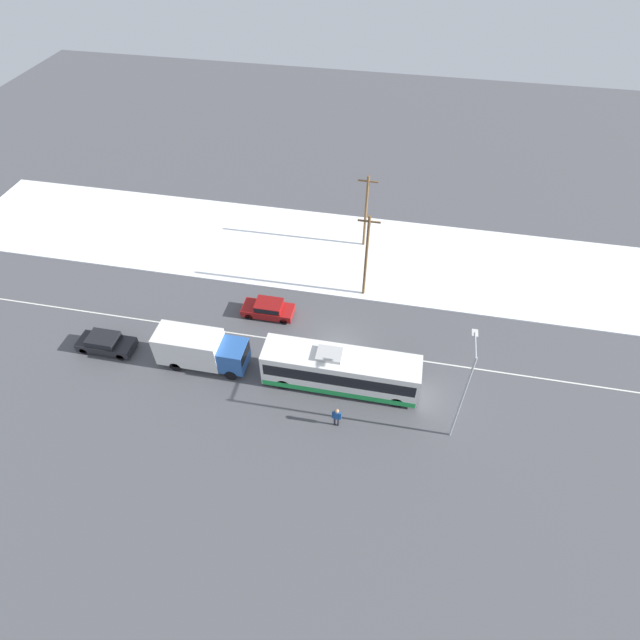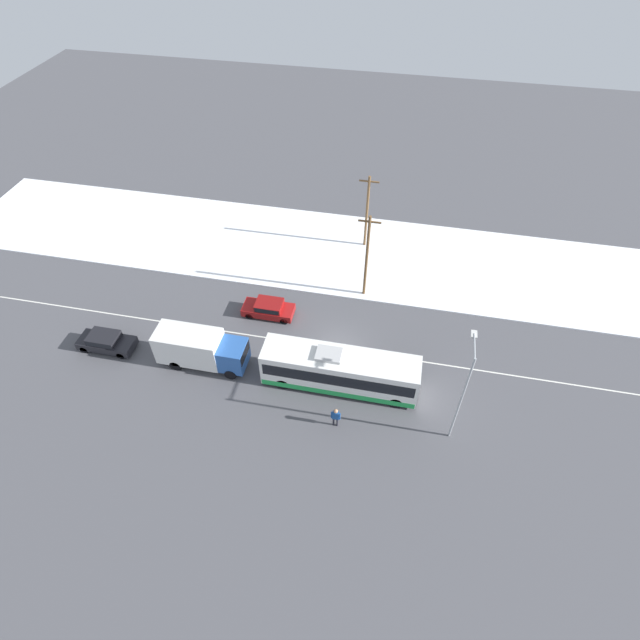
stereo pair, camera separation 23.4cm
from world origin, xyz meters
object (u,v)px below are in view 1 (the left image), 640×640
Objects in this scene: utility_pole_roadside at (366,256)px; utility_pole_snowlot at (366,211)px; box_truck at (200,349)px; streetlamp at (465,385)px; city_bus at (341,370)px; parked_car_near_truck at (105,342)px; sedan_car at (268,308)px; pedestrian_at_stop at (337,416)px.

utility_pole_roadside reaches higher than utility_pole_snowlot.
box_truck is 19.13m from streetlamp.
city_bus is 1.39× the size of utility_pole_roadside.
box_truck is 0.84× the size of utility_pole_roadside.
parked_car_near_truck is 0.54× the size of streetlamp.
streetlamp is (26.59, -2.24, 4.29)m from parked_car_near_truck.
utility_pole_roadside is at bearing 121.58° from streetlamp.
box_truck is at bearing 59.44° from sedan_car.
box_truck is 15.20m from utility_pole_roadside.
city_bus is 10.46m from utility_pole_roadside.
utility_pole_snowlot is at bearing 43.74° from parked_car_near_truck.
sedan_car is at bearing -151.14° from utility_pole_roadside.
streetlamp is (15.11, -8.37, 4.29)m from sedan_car.
parked_car_near_truck reaches higher than sedan_car.
city_bus is at bearing -92.18° from utility_pole_roadside.
utility_pole_roadside is 1.08× the size of utility_pole_snowlot.
utility_pole_snowlot is (-8.59, 19.46, -1.14)m from streetlamp.
sedan_car is (3.57, 6.05, -0.91)m from box_truck.
streetlamp reaches higher than city_bus.
parked_car_near_truck is 0.54× the size of utility_pole_roadside.
streetlamp is (18.69, -2.31, 3.38)m from box_truck.
pedestrian_at_stop is at bearing -87.59° from utility_pole_snowlot.
streetlamp reaches higher than sedan_car.
city_bus is at bearing 163.78° from streetlamp.
pedestrian_at_stop reaches higher than parked_car_near_truck.
pedestrian_at_stop reaches higher than sedan_car.
utility_pole_roadside is at bearing 28.40° from parked_car_near_truck.
box_truck is 1.55× the size of parked_car_near_truck.
city_bus is at bearing 139.53° from sedan_car.
utility_pole_snowlot is (6.52, 11.10, 3.15)m from sedan_car.
sedan_car is 0.52× the size of streetlamp.
box_truck is at bearing -179.84° from city_bus.
parked_car_near_truck is at bearing -151.60° from utility_pole_roadside.
box_truck is 0.91× the size of utility_pole_snowlot.
parked_car_near_truck is at bearing 175.19° from streetlamp.
parked_car_near_truck is 2.39× the size of pedestrian_at_stop.
utility_pole_roadside reaches higher than parked_car_near_truck.
box_truck is 0.83× the size of streetlamp.
box_truck is (-10.64, -0.03, 0.05)m from city_bus.
pedestrian_at_stop is (7.39, -9.53, 0.36)m from sedan_car.
sedan_car is at bearing 151.03° from streetlamp.
pedestrian_at_stop is (10.97, -3.48, -0.55)m from box_truck.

